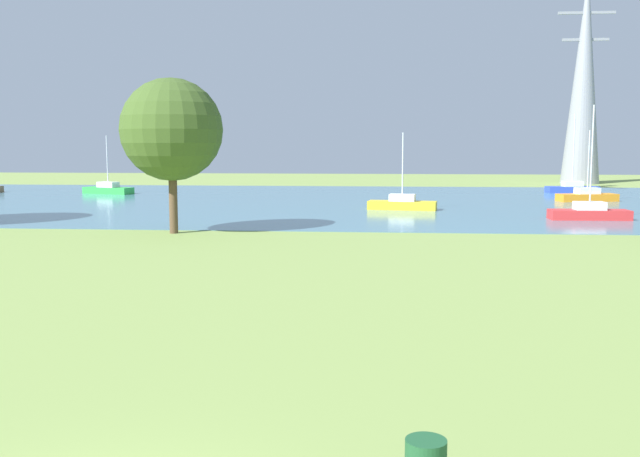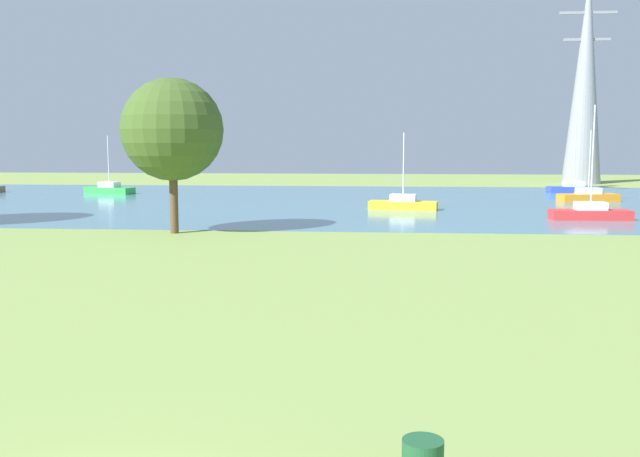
% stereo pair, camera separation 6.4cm
% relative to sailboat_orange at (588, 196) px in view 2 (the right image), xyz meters
% --- Properties ---
extents(ground_plane, '(160.00, 160.00, 0.00)m').
position_rel_sailboat_orange_xyz_m(ground_plane, '(-20.16, -29.63, -0.45)').
color(ground_plane, '#7F994C').
extents(water_surface, '(140.00, 40.00, 0.02)m').
position_rel_sailboat_orange_xyz_m(water_surface, '(-20.16, -1.63, -0.44)').
color(water_surface, teal).
rests_on(water_surface, ground).
extents(sailboat_orange, '(5.02, 2.58, 5.71)m').
position_rel_sailboat_orange_xyz_m(sailboat_orange, '(0.00, 0.00, 0.00)').
color(sailboat_orange, orange).
rests_on(sailboat_orange, water_surface).
extents(sailboat_yellow, '(4.97, 2.21, 5.43)m').
position_rel_sailboat_orange_xyz_m(sailboat_yellow, '(-15.15, -8.60, -0.00)').
color(sailboat_yellow, yellow).
rests_on(sailboat_yellow, water_surface).
extents(sailboat_blue, '(4.94, 2.04, 7.45)m').
position_rel_sailboat_orange_xyz_m(sailboat_blue, '(1.41, 10.01, 0.02)').
color(sailboat_blue, blue).
rests_on(sailboat_blue, water_surface).
extents(sailboat_green, '(5.03, 2.87, 5.38)m').
position_rel_sailboat_orange_xyz_m(sailboat_green, '(-42.03, 5.04, -0.00)').
color(sailboat_green, green).
rests_on(sailboat_green, water_surface).
extents(sailboat_red, '(4.84, 1.64, 6.99)m').
position_rel_sailboat_orange_xyz_m(sailboat_red, '(-3.82, -14.21, 0.01)').
color(sailboat_red, red).
rests_on(sailboat_red, water_surface).
extents(tree_mid_shore, '(5.31, 5.31, 8.06)m').
position_rel_sailboat_orange_xyz_m(tree_mid_shore, '(-27.47, -22.85, 4.94)').
color(tree_mid_shore, brown).
rests_on(tree_mid_shore, ground).
extents(electricity_pylon, '(6.40, 4.40, 24.39)m').
position_rel_sailboat_orange_xyz_m(electricity_pylon, '(6.55, 26.67, 11.76)').
color(electricity_pylon, gray).
rests_on(electricity_pylon, ground).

